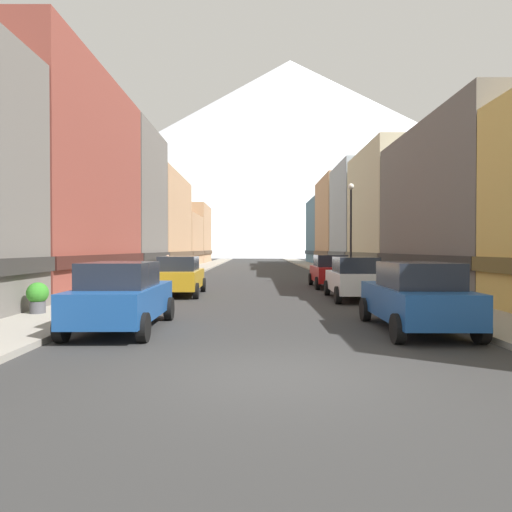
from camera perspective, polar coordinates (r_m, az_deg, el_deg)
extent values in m
plane|color=#2E2E2E|center=(8.07, 2.41, -14.37)|extent=(400.00, 400.00, 0.00)
cube|color=gray|center=(43.24, -7.76, -1.82)|extent=(2.50, 100.00, 0.15)
cube|color=gray|center=(43.33, 8.85, -1.82)|extent=(2.50, 100.00, 0.15)
cube|color=brown|center=(25.70, -26.70, 8.02)|extent=(8.60, 12.66, 10.70)
cube|color=#3B1B16|center=(25.50, -26.64, -0.37)|extent=(8.90, 12.66, 0.50)
cube|color=#66605B|center=(35.31, -16.75, 6.12)|extent=(6.03, 8.63, 10.71)
cube|color=#2D2B29|center=(35.17, -16.73, 0.01)|extent=(6.33, 8.63, 0.50)
cube|color=tan|center=(46.41, -13.37, 3.94)|extent=(7.26, 13.82, 9.20)
cube|color=brown|center=(46.35, -13.36, 0.23)|extent=(7.56, 13.82, 0.50)
cube|color=tan|center=(59.19, -11.16, 1.91)|extent=(8.80, 11.32, 6.36)
cube|color=brown|center=(59.18, -11.15, 0.38)|extent=(9.10, 11.32, 0.50)
cube|color=tan|center=(70.50, -8.49, 2.66)|extent=(6.75, 10.94, 8.60)
cube|color=brown|center=(70.47, -8.48, 0.47)|extent=(7.05, 10.94, 0.50)
cube|color=#66605B|center=(25.75, 26.95, 5.20)|extent=(7.51, 12.73, 8.20)
cube|color=#2D2B29|center=(25.68, 26.91, -0.37)|extent=(7.81, 12.73, 0.50)
cube|color=beige|center=(36.71, 19.05, 4.94)|extent=(8.08, 10.45, 9.48)
cube|color=#595444|center=(36.62, 19.03, 0.03)|extent=(8.38, 10.45, 0.50)
cube|color=#99A5B2|center=(46.58, 14.96, 4.54)|extent=(8.14, 9.32, 10.21)
cube|color=#444A50|center=(46.49, 14.94, 0.23)|extent=(8.44, 9.32, 0.50)
cube|color=tan|center=(57.28, 12.39, 4.04)|extent=(8.62, 11.70, 10.55)
cube|color=brown|center=(57.20, 12.38, 0.36)|extent=(8.92, 11.70, 0.50)
cube|color=slate|center=(68.66, 10.83, 2.97)|extent=(9.82, 11.11, 9.24)
cube|color=#22333F|center=(68.61, 10.83, 0.45)|extent=(10.12, 11.11, 0.50)
cube|color=#19478C|center=(12.71, -15.87, -5.39)|extent=(1.89, 4.42, 0.80)
cube|color=#1E232D|center=(12.41, -16.19, -2.21)|extent=(1.62, 2.22, 0.64)
cylinder|color=black|center=(14.59, -17.64, -6.17)|extent=(0.23, 0.68, 0.68)
cylinder|color=black|center=(14.16, -10.46, -6.36)|extent=(0.23, 0.68, 0.68)
cylinder|color=black|center=(11.51, -22.55, -8.10)|extent=(0.23, 0.68, 0.68)
cylinder|color=black|center=(10.95, -13.49, -8.50)|extent=(0.23, 0.68, 0.68)
cube|color=#B28419|center=(21.57, -9.18, -2.79)|extent=(1.93, 4.44, 0.80)
cube|color=#1E232D|center=(21.28, -9.28, -0.90)|extent=(1.65, 2.23, 0.64)
cylinder|color=black|center=(23.36, -10.85, -3.50)|extent=(0.23, 0.68, 0.68)
cylinder|color=black|center=(23.12, -6.34, -3.53)|extent=(0.23, 0.68, 0.68)
cylinder|color=black|center=(20.13, -12.45, -4.21)|extent=(0.23, 0.68, 0.68)
cylinder|color=black|center=(19.85, -7.22, -4.27)|extent=(0.23, 0.68, 0.68)
cube|color=#19478C|center=(12.75, 19.03, -5.39)|extent=(1.90, 4.43, 0.80)
cube|color=#1E232D|center=(12.46, 19.40, -2.21)|extent=(1.63, 2.22, 0.64)
cylinder|color=black|center=(14.14, 13.36, -6.38)|extent=(0.23, 0.68, 0.68)
cylinder|color=black|center=(14.64, 20.45, -6.16)|extent=(0.23, 0.68, 0.68)
cylinder|color=black|center=(10.97, 17.10, -8.50)|extent=(0.23, 0.68, 0.68)
cylinder|color=black|center=(11.61, 25.94, -8.03)|extent=(0.23, 0.68, 0.68)
cube|color=silver|center=(19.94, 12.05, -3.10)|extent=(1.95, 4.44, 0.80)
cube|color=#1E232D|center=(19.66, 12.19, -1.06)|extent=(1.65, 2.24, 0.64)
cylinder|color=black|center=(21.46, 8.82, -3.88)|extent=(0.24, 0.69, 0.68)
cylinder|color=black|center=(21.77, 13.64, -3.83)|extent=(0.24, 0.69, 0.68)
cylinder|color=black|center=(18.20, 10.14, -4.74)|extent=(0.24, 0.69, 0.68)
cylinder|color=black|center=(18.57, 15.78, -4.65)|extent=(0.24, 0.69, 0.68)
cube|color=#9E1111|center=(25.91, 9.27, -2.17)|extent=(1.89, 4.42, 0.80)
cube|color=#1E232D|center=(26.13, 9.20, -0.57)|extent=(1.63, 2.22, 0.64)
cylinder|color=black|center=(24.47, 11.98, -3.30)|extent=(0.23, 0.68, 0.68)
cylinder|color=black|center=(24.18, 7.69, -3.34)|extent=(0.23, 0.68, 0.68)
cylinder|color=black|center=(27.71, 10.65, -2.81)|extent=(0.23, 0.68, 0.68)
cylinder|color=black|center=(27.45, 6.86, -2.83)|extent=(0.23, 0.68, 0.68)
cylinder|color=#595960|center=(14.75, 24.49, -4.82)|extent=(0.06, 0.06, 1.05)
cube|color=#33383F|center=(14.70, 24.51, -2.24)|extent=(0.14, 0.10, 0.28)
cylinder|color=#4C5156|center=(19.24, 20.44, -3.70)|extent=(0.56, 0.56, 0.90)
cylinder|color=#2D2D33|center=(19.21, 20.45, -2.24)|extent=(0.59, 0.59, 0.08)
cylinder|color=brown|center=(24.25, 17.71, -3.39)|extent=(0.44, 0.44, 0.36)
sphere|color=#1B8035|center=(24.22, 17.72, -2.31)|extent=(0.69, 0.69, 0.69)
cylinder|color=#4C4C51|center=(15.82, -25.02, -5.70)|extent=(0.46, 0.46, 0.36)
sphere|color=#318125|center=(15.77, -25.03, -4.11)|extent=(0.65, 0.65, 0.65)
cylinder|color=#4C4C51|center=(22.13, -17.49, -3.86)|extent=(0.55, 0.55, 0.31)
sphere|color=#2F701E|center=(22.10, -17.50, -2.73)|extent=(0.71, 0.71, 0.71)
cylinder|color=#333338|center=(31.78, -10.64, -1.47)|extent=(0.36, 0.36, 1.34)
sphere|color=tan|center=(31.76, -10.64, -0.07)|extent=(0.21, 0.21, 0.21)
cylinder|color=black|center=(28.33, 11.68, 2.45)|extent=(0.12, 0.12, 5.50)
sphere|color=white|center=(28.56, 11.70, 8.34)|extent=(0.36, 0.36, 0.36)
cone|color=silver|center=(273.63, 4.31, 12.03)|extent=(337.19, 337.19, 109.91)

